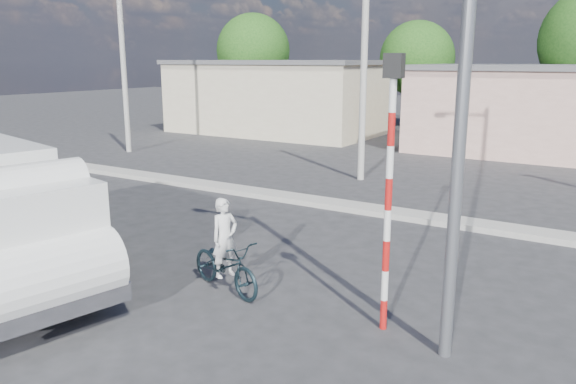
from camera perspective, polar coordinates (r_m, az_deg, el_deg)
The scene contains 8 objects.
ground_plane at distance 9.96m, azimuth -11.63°, elevation -12.34°, with size 120.00×120.00×0.00m, color #2C2C2E.
median at distance 16.30m, azimuth 7.93°, elevation -1.71°, with size 40.00×0.80×0.16m, color #99968E.
bicycle at distance 10.67m, azimuth -6.36°, elevation -7.39°, with size 0.68×1.95×1.02m, color black.
cyclist at distance 10.58m, azimuth -6.40°, elevation -6.18°, with size 0.55×0.36×1.50m, color silver.
traffic_pole at distance 8.68m, azimuth 10.28°, elevation 1.99°, with size 0.28×0.18×4.36m.
streetlight at distance 7.97m, azimuth 16.76°, elevation 17.78°, with size 2.34×0.22×9.00m.
building_row at distance 28.99m, azimuth 21.56°, elevation 8.17°, with size 37.80×7.30×4.44m.
utility_poles at distance 18.69m, azimuth 22.87°, elevation 11.68°, with size 35.40×0.24×8.00m.
Camera 1 is at (6.29, -6.44, 4.27)m, focal length 35.00 mm.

